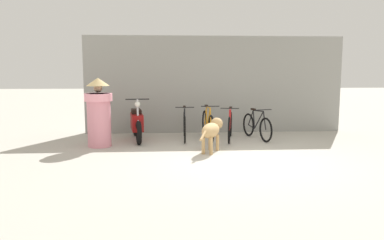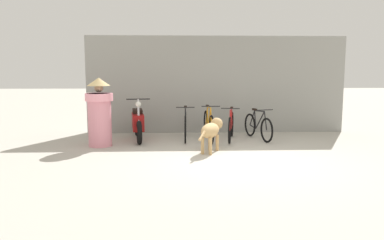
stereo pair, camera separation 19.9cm
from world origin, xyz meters
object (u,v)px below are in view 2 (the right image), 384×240
at_px(stray_dog, 212,130).
at_px(bicycle_3, 258,127).
at_px(bicycle_2, 231,126).
at_px(person_in_robes, 100,112).
at_px(bicycle_1, 209,125).
at_px(bicycle_0, 185,125).
at_px(motorcycle, 138,123).

bearing_deg(stray_dog, bicycle_3, -18.62).
height_order(bicycle_2, person_in_robes, person_in_robes).
xyz_separation_m(bicycle_1, bicycle_2, (0.58, -0.03, -0.02)).
xyz_separation_m(bicycle_0, bicycle_2, (1.17, -0.13, -0.01)).
bearing_deg(motorcycle, person_in_robes, -56.63).
xyz_separation_m(bicycle_3, person_in_robes, (-3.95, -0.70, 0.48)).
bearing_deg(bicycle_0, motorcycle, -87.57).
distance_m(bicycle_3, motorcycle, 3.12).
height_order(stray_dog, person_in_robes, person_in_robes).
bearing_deg(stray_dog, bicycle_1, 22.42).
relative_size(bicycle_0, motorcycle, 0.94).
height_order(bicycle_0, bicycle_2, bicycle_0).
relative_size(bicycle_2, motorcycle, 0.94).
distance_m(motorcycle, stray_dog, 2.30).
relative_size(bicycle_0, bicycle_2, 1.00).
xyz_separation_m(bicycle_2, stray_dog, (-0.63, -1.35, 0.12)).
bearing_deg(bicycle_0, bicycle_3, 90.52).
bearing_deg(bicycle_2, stray_dog, -13.28).
relative_size(motorcycle, stray_dog, 1.48).
height_order(motorcycle, stray_dog, motorcycle).
bearing_deg(bicycle_1, motorcycle, -95.77).
bearing_deg(bicycle_0, bicycle_1, 81.89).
distance_m(bicycle_0, person_in_robes, 2.23).
distance_m(bicycle_0, bicycle_2, 1.18).
bearing_deg(bicycle_0, stray_dog, 21.91).
distance_m(bicycle_0, motorcycle, 1.23).
distance_m(bicycle_1, motorcycle, 1.83).
xyz_separation_m(bicycle_3, stray_dog, (-1.36, -1.44, 0.15)).
relative_size(bicycle_3, stray_dog, 1.26).
distance_m(bicycle_1, bicycle_3, 1.30).
bearing_deg(person_in_robes, bicycle_0, 156.15).
distance_m(bicycle_2, motorcycle, 2.41).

